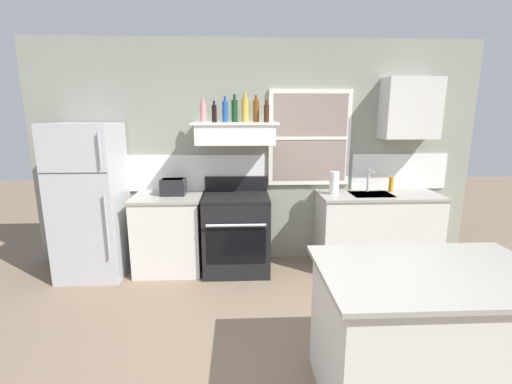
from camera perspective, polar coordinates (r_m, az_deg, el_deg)
The scene contains 20 objects.
ground_plane at distance 2.84m, azimuth 2.42°, elevation -27.96°, with size 16.00×16.00×0.00m, color #7A6651.
back_wall at distance 4.41m, azimuth 0.43°, elevation 6.09°, with size 5.40×0.11×2.70m.
refrigerator at distance 4.44m, azimuth -25.00°, elevation -1.34°, with size 0.70×0.72×1.74m.
counter_left_of_stove at distance 4.37m, azimuth -13.76°, elevation -6.42°, with size 0.79×0.63×0.91m.
toaster at distance 4.26m, azimuth -13.12°, elevation 0.84°, with size 0.30×0.20×0.19m.
stove_range at distance 4.25m, azimuth -3.14°, elevation -6.49°, with size 0.76×0.69×1.09m.
range_hood_shelf at distance 4.12m, azimuth -3.32°, elevation 9.40°, with size 0.96×0.52×0.24m.
bottle_rose_pink at distance 4.14m, azimuth -8.45°, elevation 12.55°, with size 0.07×0.07×0.27m.
bottle_balsamic_dark at distance 4.11m, azimuth -6.70°, elevation 12.41°, with size 0.06×0.06×0.24m.
bottle_blue_liqueur at distance 4.11m, azimuth -4.96°, elevation 12.74°, with size 0.07×0.07×0.29m.
bottle_dark_green_wine at distance 4.12m, azimuth -3.45°, elevation 12.88°, with size 0.07×0.07×0.31m.
bottle_champagne_gold_foil at distance 4.13m, azimuth -1.75°, elevation 13.06°, with size 0.08×0.08×0.33m.
bottle_amber_wine at distance 4.16m, azimuth 0.01°, elevation 12.86°, with size 0.07×0.07×0.30m.
bottle_brown_stout at distance 4.07m, azimuth 1.70°, elevation 12.50°, with size 0.06×0.06×0.24m.
counter_right_with_sink at distance 4.59m, azimuth 18.70°, elevation -5.78°, with size 1.43×0.63×0.91m.
sink_faucet at distance 4.50m, azimuth 17.63°, elevation 2.17°, with size 0.03×0.17×0.28m.
paper_towel_roll at distance 4.28m, azimuth 12.41°, elevation 1.42°, with size 0.11×0.11×0.27m, color white.
dish_soap_bottle at distance 4.62m, azimuth 20.81°, elevation 1.13°, with size 0.06×0.06×0.18m, color orange.
kitchen_island at distance 2.67m, azimuth 25.74°, elevation -20.12°, with size 1.40×0.90×0.91m.
upper_cabinet_right at distance 4.65m, azimuth 23.45°, elevation 12.17°, with size 0.64×0.32×0.70m.
Camera 1 is at (-0.21, -2.15, 1.84)m, focal length 24.99 mm.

